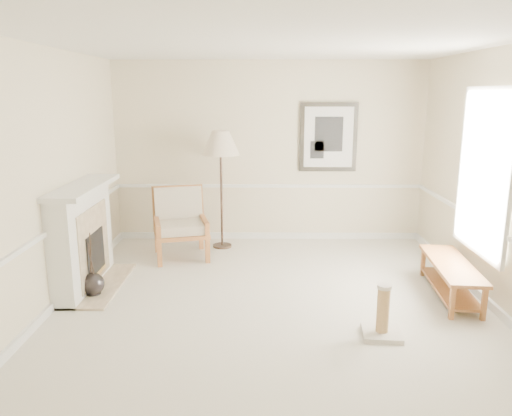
# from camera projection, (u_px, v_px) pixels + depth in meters

# --- Properties ---
(ground) EXTENTS (5.50, 5.50, 0.00)m
(ground) POSITION_uv_depth(u_px,v_px,m) (272.00, 306.00, 5.73)
(ground) COLOR silver
(ground) RESTS_ON ground
(room) EXTENTS (5.04, 5.54, 2.92)m
(room) POSITION_uv_depth(u_px,v_px,m) (286.00, 143.00, 5.39)
(room) COLOR beige
(room) RESTS_ON ground
(fireplace) EXTENTS (0.64, 1.64, 1.31)m
(fireplace) POSITION_uv_depth(u_px,v_px,m) (83.00, 237.00, 6.19)
(fireplace) COLOR white
(fireplace) RESTS_ON ground
(floor_vase) EXTENTS (0.27, 0.27, 0.80)m
(floor_vase) POSITION_uv_depth(u_px,v_px,m) (93.00, 285.00, 5.98)
(floor_vase) COLOR black
(floor_vase) RESTS_ON ground
(armchair) EXTENTS (0.95, 0.99, 1.02)m
(armchair) POSITION_uv_depth(u_px,v_px,m) (180.00, 220.00, 7.43)
(armchair) COLOR #B05E38
(armchair) RESTS_ON ground
(floor_lamp) EXTENTS (0.62, 0.62, 1.83)m
(floor_lamp) POSITION_uv_depth(u_px,v_px,m) (221.00, 146.00, 7.58)
(floor_lamp) COLOR black
(floor_lamp) RESTS_ON ground
(bench) EXTENTS (0.55, 1.49, 0.42)m
(bench) POSITION_uv_depth(u_px,v_px,m) (451.00, 274.00, 5.98)
(bench) COLOR #B05E38
(bench) RESTS_ON ground
(scratching_post) EXTENTS (0.42, 0.42, 0.54)m
(scratching_post) POSITION_uv_depth(u_px,v_px,m) (382.00, 320.00, 5.01)
(scratching_post) COLOR silver
(scratching_post) RESTS_ON ground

